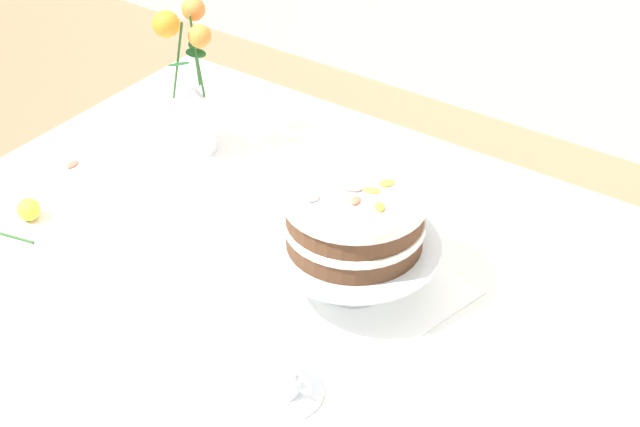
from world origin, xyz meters
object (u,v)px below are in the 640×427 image
at_px(layer_cake, 355,217).
at_px(flower_vase, 194,93).
at_px(cake_stand, 354,250).
at_px(teacup, 280,380).
at_px(fallen_rose, 28,210).
at_px(dining_table, 290,303).

bearing_deg(layer_cake, flower_vase, 159.36).
bearing_deg(cake_stand, layer_cake, -19.84).
relative_size(cake_stand, teacup, 2.15).
relative_size(cake_stand, layer_cake, 1.23).
distance_m(flower_vase, fallen_rose, 0.40).
height_order(dining_table, cake_stand, cake_stand).
distance_m(dining_table, teacup, 0.33).
bearing_deg(fallen_rose, flower_vase, 75.74).
xyz_separation_m(teacup, fallen_rose, (-0.65, 0.08, -0.00)).
bearing_deg(layer_cake, cake_stand, 160.16).
bearing_deg(layer_cake, dining_table, -176.26).
bearing_deg(teacup, cake_stand, 99.12).
xyz_separation_m(cake_stand, teacup, (0.04, -0.26, -0.06)).
xyz_separation_m(layer_cake, flower_vase, (-0.51, 0.19, -0.02)).
relative_size(teacup, fallen_rose, 1.33).
distance_m(dining_table, fallen_rose, 0.52).
xyz_separation_m(dining_table, cake_stand, (0.13, 0.01, 0.17)).
bearing_deg(flower_vase, teacup, -39.32).
distance_m(cake_stand, teacup, 0.27).
bearing_deg(cake_stand, teacup, -80.88).
height_order(dining_table, teacup, teacup).
relative_size(cake_stand, fallen_rose, 2.86).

